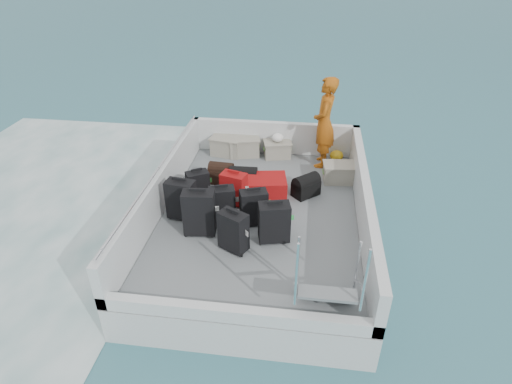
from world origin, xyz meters
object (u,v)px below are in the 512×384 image
at_px(suitcase_6, 274,223).
at_px(crate_2, 277,150).
at_px(crate_1, 244,147).
at_px(suitcase_3, 233,232).
at_px(suitcase_8, 262,186).
at_px(passenger, 324,123).
at_px(suitcase_5, 234,189).
at_px(suitcase_2, 198,186).
at_px(crate_3, 339,173).
at_px(suitcase_7, 254,208).
at_px(crate_0, 227,146).
at_px(suitcase_1, 181,200).
at_px(suitcase_0, 199,213).
at_px(suitcase_4, 222,205).

xyz_separation_m(suitcase_6, crate_2, (-0.21, 2.94, -0.17)).
distance_m(crate_1, crate_2, 0.73).
distance_m(suitcase_3, suitcase_8, 1.68).
relative_size(suitcase_8, passenger, 0.47).
bearing_deg(crate_1, passenger, -7.39).
height_order(suitcase_5, crate_2, suitcase_5).
distance_m(suitcase_2, crate_3, 2.73).
bearing_deg(crate_2, suitcase_3, -96.57).
bearing_deg(suitcase_2, suitcase_6, -65.69).
distance_m(suitcase_7, crate_0, 2.68).
distance_m(suitcase_6, suitcase_8, 1.40).
bearing_deg(suitcase_1, passenger, 53.15).
xyz_separation_m(suitcase_7, crate_2, (0.16, 2.53, -0.14)).
distance_m(suitcase_7, suitcase_8, 0.95).
relative_size(suitcase_1, suitcase_5, 1.17).
bearing_deg(suitcase_7, passenger, 45.64).
distance_m(suitcase_1, suitcase_3, 1.24).
bearing_deg(suitcase_2, suitcase_5, -34.84).
distance_m(suitcase_6, crate_0, 3.20).
distance_m(suitcase_5, suitcase_6, 1.26).
distance_m(crate_0, passenger, 2.18).
bearing_deg(suitcase_5, suitcase_3, -64.14).
bearing_deg(crate_0, suitcase_5, -75.49).
bearing_deg(suitcase_7, suitcase_8, 69.36).
relative_size(suitcase_2, crate_3, 0.99).
xyz_separation_m(suitcase_7, crate_1, (-0.56, 2.53, -0.12)).
height_order(suitcase_0, passenger, passenger).
xyz_separation_m(suitcase_2, passenger, (2.20, 1.71, 0.64)).
bearing_deg(suitcase_0, suitcase_8, 51.94).
distance_m(suitcase_6, crate_1, 3.09).
xyz_separation_m(suitcase_5, crate_2, (0.60, 1.97, -0.14)).
height_order(suitcase_0, suitcase_3, suitcase_0).
bearing_deg(suitcase_6, suitcase_2, 132.04).
relative_size(suitcase_8, crate_2, 1.60).
xyz_separation_m(suitcase_0, crate_3, (2.25, 2.00, -0.21)).
height_order(suitcase_0, suitcase_1, suitcase_0).
relative_size(suitcase_0, crate_3, 1.34).
xyz_separation_m(suitcase_3, crate_3, (1.65, 2.34, -0.16)).
height_order(suitcase_2, crate_0, suitcase_2).
distance_m(suitcase_4, passenger, 2.88).
bearing_deg(suitcase_4, crate_3, 21.20).
height_order(suitcase_1, suitcase_6, suitcase_1).
bearing_deg(crate_2, crate_3, -35.57).
bearing_deg(suitcase_5, suitcase_1, -128.81).
bearing_deg(crate_1, suitcase_0, -94.92).
distance_m(suitcase_3, suitcase_4, 0.81).
relative_size(suitcase_2, suitcase_7, 0.91).
bearing_deg(suitcase_2, crate_2, 26.00).
distance_m(suitcase_2, suitcase_3, 1.59).
xyz_separation_m(suitcase_3, suitcase_8, (0.24, 1.66, -0.16)).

